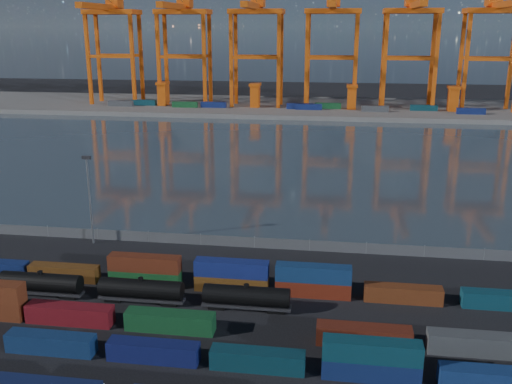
# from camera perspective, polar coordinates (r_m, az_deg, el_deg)

# --- Properties ---
(ground) EXTENTS (700.00, 700.00, 0.00)m
(ground) POSITION_cam_1_polar(r_m,az_deg,el_deg) (79.34, -3.19, -13.04)
(ground) COLOR black
(ground) RESTS_ON ground
(harbor_water) EXTENTS (700.00, 700.00, 0.00)m
(harbor_water) POSITION_cam_1_polar(r_m,az_deg,el_deg) (177.62, 3.47, 3.60)
(harbor_water) COLOR #303D46
(harbor_water) RESTS_ON ground
(far_quay) EXTENTS (700.00, 70.00, 2.00)m
(far_quay) POSITION_cam_1_polar(r_m,az_deg,el_deg) (280.68, 5.33, 8.43)
(far_quay) COLOR #514F4C
(far_quay) RESTS_ON ground
(container_row_south) EXTENTS (139.34, 2.27, 4.83)m
(container_row_south) POSITION_cam_1_polar(r_m,az_deg,el_deg) (73.33, -13.72, -14.58)
(container_row_south) COLOR #434548
(container_row_south) RESTS_ON ground
(container_row_mid) EXTENTS (141.22, 2.42, 5.17)m
(container_row_mid) POSITION_cam_1_polar(r_m,az_deg,el_deg) (77.97, -9.07, -12.32)
(container_row_mid) COLOR #404245
(container_row_mid) RESTS_ON ground
(container_row_north) EXTENTS (127.60, 2.28, 4.86)m
(container_row_north) POSITION_cam_1_polar(r_m,az_deg,el_deg) (86.32, 9.63, -9.28)
(container_row_north) COLOR navy
(container_row_north) RESTS_ON ground
(waterfront_fence) EXTENTS (160.12, 0.12, 2.20)m
(waterfront_fence) POSITION_cam_1_polar(r_m,az_deg,el_deg) (103.91, -0.16, -5.08)
(waterfront_fence) COLOR #595B5E
(waterfront_fence) RESTS_ON ground
(yard_light_mast) EXTENTS (1.60, 0.40, 16.60)m
(yard_light_mast) POSITION_cam_1_polar(r_m,az_deg,el_deg) (107.75, -16.31, -0.31)
(yard_light_mast) COLOR slate
(yard_light_mast) RESTS_ON ground
(gantry_cranes) EXTENTS (200.20, 48.39, 65.52)m
(gantry_cranes) POSITION_cam_1_polar(r_m,az_deg,el_deg) (271.89, 3.83, 16.50)
(gantry_cranes) COLOR #DE550F
(gantry_cranes) RESTS_ON ground
(quay_containers) EXTENTS (172.58, 10.99, 2.60)m
(quay_containers) POSITION_cam_1_polar(r_m,az_deg,el_deg) (266.79, 2.78, 8.58)
(quay_containers) COLOR navy
(quay_containers) RESTS_ON far_quay
(straddle_carriers) EXTENTS (140.00, 7.00, 11.10)m
(straddle_carriers) POSITION_cam_1_polar(r_m,az_deg,el_deg) (270.06, 4.71, 9.60)
(straddle_carriers) COLOR #DE550F
(straddle_carriers) RESTS_ON far_quay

